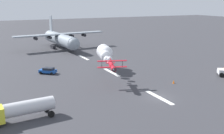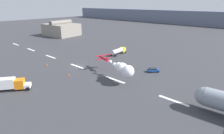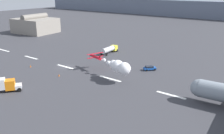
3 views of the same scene
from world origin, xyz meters
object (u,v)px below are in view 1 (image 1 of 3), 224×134
object	(u,v)px
cargo_transport_plane	(62,39)
stunt_biplane_red	(105,54)
fuel_tanker_truck	(21,109)
airport_staff_sedan	(48,70)
traffic_cone_far	(174,82)

from	to	relation	value
cargo_transport_plane	stunt_biplane_red	bearing A→B (deg)	-178.30
cargo_transport_plane	stunt_biplane_red	distance (m)	35.33
stunt_biplane_red	fuel_tanker_truck	world-z (taller)	stunt_biplane_red
cargo_transport_plane	airport_staff_sedan	distance (m)	34.37
cargo_transport_plane	traffic_cone_far	distance (m)	52.59
cargo_transport_plane	airport_staff_sedan	world-z (taller)	cargo_transport_plane
airport_staff_sedan	traffic_cone_far	world-z (taller)	airport_staff_sedan
airport_staff_sedan	traffic_cone_far	xyz separation A→B (m)	(-19.76, -22.18, -0.44)
cargo_transport_plane	fuel_tanker_truck	size ratio (longest dim) A/B	3.49
airport_staff_sedan	cargo_transport_plane	bearing A→B (deg)	-21.62
cargo_transport_plane	fuel_tanker_truck	bearing A→B (deg)	158.37
cargo_transport_plane	traffic_cone_far	world-z (taller)	cargo_transport_plane
fuel_tanker_truck	airport_staff_sedan	size ratio (longest dim) A/B	2.25
fuel_tanker_truck	airport_staff_sedan	distance (m)	25.97
traffic_cone_far	fuel_tanker_truck	bearing A→B (deg)	97.82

